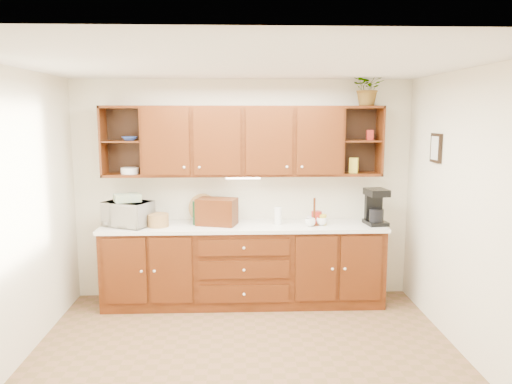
{
  "coord_description": "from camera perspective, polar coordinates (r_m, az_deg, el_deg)",
  "views": [
    {
      "loc": [
        -0.07,
        -4.16,
        2.19
      ],
      "look_at": [
        0.13,
        1.15,
        1.36
      ],
      "focal_mm": 35.0,
      "sensor_mm": 36.0,
      "label": 1
    }
  ],
  "objects": [
    {
      "name": "ceiling",
      "position": [
        4.18,
        -1.26,
        14.47
      ],
      "size": [
        4.0,
        4.0,
        0.0
      ],
      "primitive_type": "plane",
      "rotation": [
        3.14,
        0.0,
        0.0
      ],
      "color": "white",
      "rests_on": "back_wall"
    },
    {
      "name": "plate_stack",
      "position": [
        5.9,
        -14.23,
        2.38
      ],
      "size": [
        0.22,
        0.22,
        0.07
      ],
      "primitive_type": "cylinder",
      "rotation": [
        0.0,
        0.0,
        -0.1
      ],
      "color": "white",
      "rests_on": "upper_cabinets"
    },
    {
      "name": "countertop",
      "position": [
        5.74,
        -1.45,
        -3.95
      ],
      "size": [
        3.24,
        0.64,
        0.04
      ],
      "primitive_type": "cube",
      "color": "white",
      "rests_on": "base_cabinets"
    },
    {
      "name": "mug_tree",
      "position": [
        5.75,
        6.66,
        -3.3
      ],
      "size": [
        0.27,
        0.28,
        0.32
      ],
      "rotation": [
        0.0,
        0.0,
        -0.19
      ],
      "color": "#371606",
      "rests_on": "countertop"
    },
    {
      "name": "bread_box",
      "position": [
        5.72,
        -4.49,
        -2.25
      ],
      "size": [
        0.49,
        0.38,
        0.31
      ],
      "primitive_type": "cube",
      "rotation": [
        0.0,
        0.0,
        -0.27
      ],
      "color": "#371606",
      "rests_on": "countertop"
    },
    {
      "name": "wine_bottle",
      "position": [
        5.75,
        -6.91,
        -2.38
      ],
      "size": [
        0.08,
        0.08,
        0.28
      ],
      "primitive_type": "cylinder",
      "rotation": [
        0.0,
        0.0,
        -0.1
      ],
      "color": "black",
      "rests_on": "countertop"
    },
    {
      "name": "canister_white",
      "position": [
        5.74,
        2.52,
        -2.73
      ],
      "size": [
        0.1,
        0.1,
        0.2
      ],
      "primitive_type": "cylinder",
      "rotation": [
        0.0,
        0.0,
        -0.16
      ],
      "color": "white",
      "rests_on": "countertop"
    },
    {
      "name": "framed_picture",
      "position": [
        5.47,
        19.89,
        4.75
      ],
      "size": [
        0.03,
        0.24,
        0.3
      ],
      "primitive_type": "cube",
      "color": "black",
      "rests_on": "right_wall"
    },
    {
      "name": "potted_plant",
      "position": [
        5.91,
        12.73,
        11.56
      ],
      "size": [
        0.37,
        0.32,
        0.41
      ],
      "primitive_type": "imported",
      "rotation": [
        0.0,
        0.0,
        -0.02
      ],
      "color": "#999999",
      "rests_on": "upper_cabinets"
    },
    {
      "name": "microwave",
      "position": [
        5.83,
        -14.42,
        -2.42
      ],
      "size": [
        0.6,
        0.52,
        0.28
      ],
      "primitive_type": "imported",
      "rotation": [
        0.0,
        0.0,
        -0.42
      ],
      "color": "beige",
      "rests_on": "countertop"
    },
    {
      "name": "canister_red",
      "position": [
        5.79,
        6.93,
        -2.94
      ],
      "size": [
        0.13,
        0.13,
        0.15
      ],
      "primitive_type": "cylinder",
      "rotation": [
        0.0,
        0.0,
        0.1
      ],
      "color": "maroon",
      "rests_on": "countertop"
    },
    {
      "name": "base_cabinets",
      "position": [
        5.87,
        -1.43,
        -8.4
      ],
      "size": [
        3.2,
        0.6,
        0.9
      ],
      "primitive_type": "cube",
      "color": "#371606",
      "rests_on": "floor"
    },
    {
      "name": "towel_stack",
      "position": [
        5.8,
        -14.49,
        -0.65
      ],
      "size": [
        0.34,
        0.3,
        0.08
      ],
      "primitive_type": "cube",
      "rotation": [
        0.0,
        0.0,
        0.38
      ],
      "color": "#C8C65E",
      "rests_on": "microwave"
    },
    {
      "name": "left_wall",
      "position": [
        4.67,
        -26.59,
        -3.09
      ],
      "size": [
        0.0,
        3.5,
        3.5
      ],
      "primitive_type": "plane",
      "rotation": [
        1.57,
        0.0,
        1.57
      ],
      "color": "#EEE6C8",
      "rests_on": "floor"
    },
    {
      "name": "bowl_stack",
      "position": [
        5.84,
        -14.25,
        5.94
      ],
      "size": [
        0.22,
        0.22,
        0.04
      ],
      "primitive_type": "imported",
      "rotation": [
        0.0,
        0.0,
        0.21
      ],
      "color": "navy",
      "rests_on": "upper_cabinets"
    },
    {
      "name": "woven_tray",
      "position": [
        5.92,
        -6.1,
        -3.3
      ],
      "size": [
        0.35,
        0.15,
        0.33
      ],
      "primitive_type": "cylinder",
      "rotation": [
        1.36,
        0.0,
        -0.19
      ],
      "color": "olive",
      "rests_on": "countertop"
    },
    {
      "name": "pantry_box_red",
      "position": [
        5.94,
        12.88,
        6.36
      ],
      "size": [
        0.08,
        0.07,
        0.11
      ],
      "primitive_type": "cube",
      "rotation": [
        0.0,
        0.0,
        -0.11
      ],
      "color": "maroon",
      "rests_on": "upper_cabinets"
    },
    {
      "name": "upper_cabinets",
      "position": [
        5.76,
        -1.41,
        5.87
      ],
      "size": [
        3.2,
        0.33,
        0.8
      ],
      "color": "#371606",
      "rests_on": "back_wall"
    },
    {
      "name": "pantry_box_yellow",
      "position": [
        5.91,
        11.12,
        3.01
      ],
      "size": [
        0.12,
        0.11,
        0.18
      ],
      "primitive_type": "cube",
      "rotation": [
        0.0,
        0.0,
        -0.41
      ],
      "color": "gold",
      "rests_on": "upper_cabinets"
    },
    {
      "name": "back_wall",
      "position": [
        5.98,
        -1.5,
        0.26
      ],
      "size": [
        4.0,
        0.0,
        4.0
      ],
      "primitive_type": "plane",
      "rotation": [
        1.57,
        0.0,
        0.0
      ],
      "color": "#EEE6C8",
      "rests_on": "floor"
    },
    {
      "name": "undercabinet_light",
      "position": [
        5.74,
        -1.48,
        1.62
      ],
      "size": [
        0.4,
        0.05,
        0.02
      ],
      "primitive_type": "cube",
      "color": "white",
      "rests_on": "upper_cabinets"
    },
    {
      "name": "wicker_basket",
      "position": [
        5.74,
        -11.14,
        -3.18
      ],
      "size": [
        0.31,
        0.31,
        0.14
      ],
      "primitive_type": "cylinder",
      "rotation": [
        0.0,
        0.0,
        0.36
      ],
      "color": "olive",
      "rests_on": "countertop"
    },
    {
      "name": "coffee_maker",
      "position": [
        5.89,
        13.5,
        -1.7
      ],
      "size": [
        0.26,
        0.31,
        0.41
      ],
      "rotation": [
        0.0,
        0.0,
        0.13
      ],
      "color": "black",
      "rests_on": "countertop"
    },
    {
      "name": "canister_yellow",
      "position": [
        5.77,
        7.65,
        -3.16
      ],
      "size": [
        0.1,
        0.1,
        0.12
      ],
      "primitive_type": "cylinder",
      "rotation": [
        0.0,
        0.0,
        -0.31
      ],
      "color": "gold",
      "rests_on": "countertop"
    },
    {
      "name": "floor",
      "position": [
        4.7,
        -1.15,
        -18.93
      ],
      "size": [
        4.0,
        4.0,
        0.0
      ],
      "primitive_type": "plane",
      "color": "brown",
      "rests_on": "ground"
    },
    {
      "name": "right_wall",
      "position": [
        4.73,
        23.83,
        -2.77
      ],
      "size": [
        0.0,
        3.5,
        3.5
      ],
      "primitive_type": "plane",
      "rotation": [
        1.57,
        0.0,
        -1.57
      ],
      "color": "#EEE6C8",
      "rests_on": "floor"
    }
  ]
}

